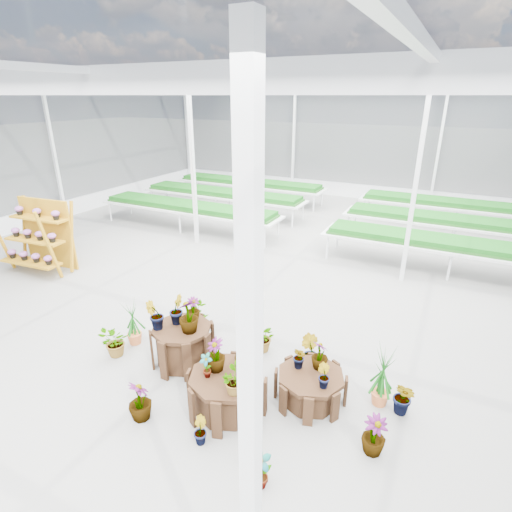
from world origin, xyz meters
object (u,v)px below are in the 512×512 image
at_px(plinth_mid, 227,392).
at_px(bird_table, 53,230).
at_px(plinth_tall, 183,345).
at_px(plinth_low, 310,387).
at_px(shelf_rack, 36,238).

relative_size(plinth_mid, bird_table, 0.70).
bearing_deg(plinth_tall, plinth_low, 2.60).
relative_size(plinth_low, bird_table, 0.65).
xyz_separation_m(plinth_mid, plinth_low, (1.00, 0.70, -0.06)).
xyz_separation_m(plinth_tall, bird_table, (-6.04, 2.33, 0.44)).
xyz_separation_m(plinth_low, shelf_rack, (-7.73, 1.38, 0.67)).
bearing_deg(plinth_mid, plinth_low, 34.99).
bearing_deg(plinth_mid, plinth_tall, 153.43).
bearing_deg(plinth_tall, plinth_mid, -26.57).
xyz_separation_m(plinth_mid, shelf_rack, (-6.73, 2.08, 0.61)).
height_order(plinth_mid, shelf_rack, shelf_rack).
distance_m(plinth_tall, bird_table, 6.49).
distance_m(plinth_mid, plinth_low, 1.22).
distance_m(plinth_tall, plinth_low, 2.21).
distance_m(plinth_mid, shelf_rack, 7.07).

